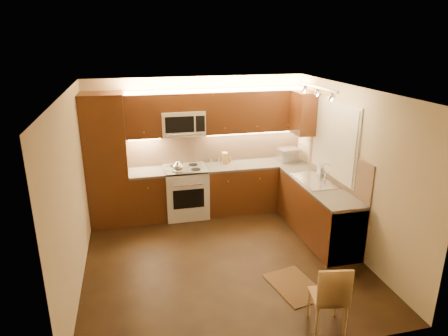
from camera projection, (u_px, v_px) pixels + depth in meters
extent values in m
cube|color=black|center=(223.00, 259.00, 6.00)|extent=(4.00, 4.00, 0.01)
cube|color=beige|center=(223.00, 91.00, 5.21)|extent=(4.00, 4.00, 0.01)
cube|color=#C8B892|center=(198.00, 145.00, 7.45)|extent=(4.00, 0.01, 2.50)
cube|color=#C8B892|center=(271.00, 253.00, 3.76)|extent=(4.00, 0.01, 2.50)
cube|color=#C8B892|center=(73.00, 193.00, 5.16)|extent=(0.01, 4.00, 2.50)
cube|color=#C8B892|center=(351.00, 170.00, 6.04)|extent=(0.01, 4.00, 2.50)
cube|color=#47260F|center=(106.00, 161.00, 6.84)|extent=(0.70, 0.60, 2.30)
cube|color=#47260F|center=(148.00, 196.00, 7.21)|extent=(0.62, 0.60, 0.86)
cube|color=#3C3937|center=(146.00, 172.00, 7.07)|extent=(0.62, 0.60, 0.04)
cube|color=#47260F|center=(255.00, 187.00, 7.66)|extent=(1.92, 0.60, 0.86)
cube|color=#3C3937|center=(256.00, 164.00, 7.52)|extent=(1.92, 0.60, 0.04)
cube|color=#47260F|center=(317.00, 211.00, 6.61)|extent=(0.60, 2.00, 0.86)
cube|color=#3C3937|center=(319.00, 185.00, 6.46)|extent=(0.60, 2.00, 0.04)
cube|color=silver|center=(338.00, 230.00, 5.96)|extent=(0.58, 0.60, 0.84)
cube|color=tan|center=(217.00, 146.00, 7.53)|extent=(3.30, 0.02, 0.60)
cube|color=tan|center=(337.00, 165.00, 6.43)|extent=(0.02, 2.00, 0.60)
cube|color=#47260F|center=(143.00, 116.00, 6.87)|extent=(0.62, 0.35, 0.75)
cube|color=#47260F|center=(255.00, 111.00, 7.32)|extent=(1.92, 0.35, 0.75)
cube|color=#47260F|center=(182.00, 101.00, 6.95)|extent=(0.76, 0.35, 0.31)
cube|color=#47260F|center=(304.00, 113.00, 7.10)|extent=(0.35, 0.50, 0.75)
cube|color=silver|center=(334.00, 139.00, 6.44)|extent=(0.03, 1.44, 1.24)
cube|color=silver|center=(333.00, 139.00, 6.43)|extent=(0.02, 1.36, 1.16)
cube|color=silver|center=(318.00, 87.00, 5.93)|extent=(0.04, 1.20, 0.03)
cube|color=silver|center=(289.00, 155.00, 7.62)|extent=(0.45, 0.36, 0.25)
cube|color=#AB7B4D|center=(225.00, 158.00, 7.47)|extent=(0.11, 0.16, 0.21)
cylinder|color=silver|center=(219.00, 160.00, 7.57)|extent=(0.05, 0.05, 0.10)
cylinder|color=olive|center=(230.00, 160.00, 7.56)|extent=(0.05, 0.05, 0.10)
cylinder|color=silver|center=(211.00, 160.00, 7.54)|extent=(0.05, 0.05, 0.09)
cylinder|color=olive|center=(223.00, 160.00, 7.54)|extent=(0.05, 0.05, 0.09)
imported|color=silver|center=(321.00, 169.00, 6.88)|extent=(0.11, 0.11, 0.21)
cube|color=black|center=(295.00, 286.00, 5.34)|extent=(0.69, 0.91, 0.01)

